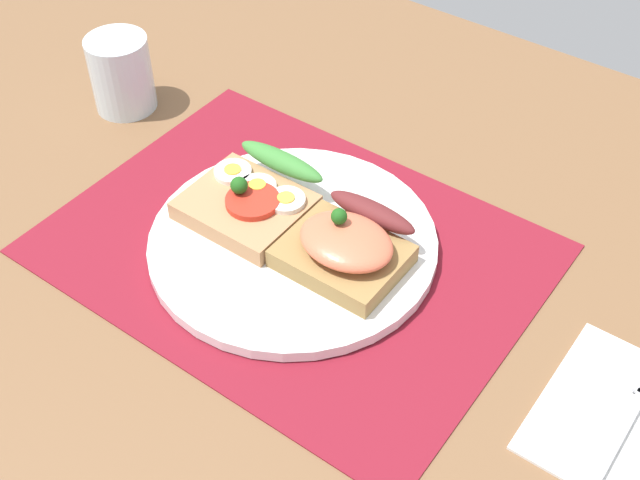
{
  "coord_description": "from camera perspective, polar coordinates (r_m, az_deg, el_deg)",
  "views": [
    {
      "loc": [
        33.3,
        -41.69,
        53.44
      ],
      "look_at": [
        3.0,
        0.0,
        2.91
      ],
      "focal_mm": 46.96,
      "sensor_mm": 36.0,
      "label": 1
    }
  ],
  "objects": [
    {
      "name": "ground_plane",
      "position": [
        0.77,
        -1.81,
        -1.49
      ],
      "size": [
        120.0,
        90.0,
        3.2
      ],
      "primitive_type": "cube",
      "color": "brown"
    },
    {
      "name": "placemat",
      "position": [
        0.75,
        -1.84,
        -0.56
      ],
      "size": [
        42.3,
        31.62,
        0.3
      ],
      "primitive_type": "cube",
      "color": "maroon",
      "rests_on": "ground_plane"
    },
    {
      "name": "plate",
      "position": [
        0.75,
        -1.86,
        -0.18
      ],
      "size": [
        25.87,
        25.87,
        1.11
      ],
      "primitive_type": "cylinder",
      "color": "white",
      "rests_on": "placemat"
    },
    {
      "name": "sandwich_egg_tomato",
      "position": [
        0.77,
        -4.5,
        3.0
      ],
      "size": [
        10.73,
        10.62,
        4.0
      ],
      "color": "tan",
      "rests_on": "plate"
    },
    {
      "name": "sandwich_salmon",
      "position": [
        0.71,
        1.81,
        -0.4
      ],
      "size": [
        10.26,
        9.73,
        5.43
      ],
      "color": "olive",
      "rests_on": "plate"
    },
    {
      "name": "napkin",
      "position": [
        0.67,
        20.54,
        -11.93
      ],
      "size": [
        13.62,
        14.4,
        0.6
      ],
      "primitive_type": "cube",
      "color": "white",
      "rests_on": "ground_plane"
    },
    {
      "name": "fork",
      "position": [
        0.67,
        20.24,
        -11.42
      ],
      "size": [
        1.62,
        14.56,
        0.32
      ],
      "color": "#B7B7BC",
      "rests_on": "napkin"
    },
    {
      "name": "drinking_glass",
      "position": [
        0.93,
        -13.39,
        10.97
      ],
      "size": [
        6.57,
        6.57,
        8.15
      ],
      "primitive_type": "cylinder",
      "color": "silver",
      "rests_on": "ground_plane"
    }
  ]
}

